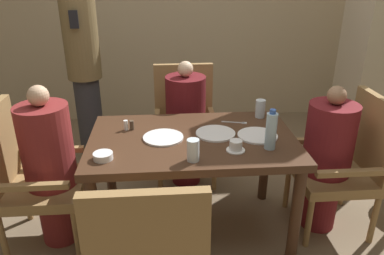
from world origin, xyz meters
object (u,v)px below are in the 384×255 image
object	(u,v)px
chair_far_side	(185,120)
glass_tall_near	(193,150)
chair_right_side	(347,161)
bowl_small	(103,156)
chair_left_side	(28,174)
standing_host	(84,65)
diner_in_right_chair	(327,158)
plate_dessert_center	(258,136)
water_bottle	(271,131)
diner_in_left_chair	(50,166)
teacup_with_saucer	(236,146)
diner_in_far_chair	(186,123)
plate_main_right	(216,133)
glass_tall_mid	(260,109)
plate_main_left	(163,137)

from	to	relation	value
chair_far_side	glass_tall_near	distance (m)	1.16
chair_right_side	bowl_small	bearing A→B (deg)	-171.11
chair_left_side	standing_host	size ratio (longest dim) A/B	0.55
diner_in_right_chair	plate_dessert_center	size ratio (longest dim) A/B	4.08
diner_in_right_chair	bowl_small	bearing A→B (deg)	-170.21
chair_far_side	water_bottle	xyz separation A→B (m)	(0.45, -1.01, 0.34)
chair_left_side	standing_host	distance (m)	1.22
diner_in_left_chair	chair_right_side	bearing A→B (deg)	0.00
chair_far_side	diner_in_right_chair	world-z (taller)	diner_in_right_chair
teacup_with_saucer	diner_in_left_chair	bearing A→B (deg)	169.76
diner_in_far_chair	diner_in_right_chair	size ratio (longest dim) A/B	1.01
plate_dessert_center	bowl_small	size ratio (longest dim) A/B	2.29
chair_left_side	glass_tall_near	xyz separation A→B (m)	(1.03, -0.30, 0.28)
diner_in_left_chair	diner_in_right_chair	distance (m)	1.82
chair_right_side	chair_left_side	bearing A→B (deg)	180.00
diner_in_right_chair	glass_tall_near	bearing A→B (deg)	-161.91
chair_right_side	teacup_with_saucer	xyz separation A→B (m)	(-0.82, -0.21, 0.25)
chair_right_side	diner_in_right_chair	xyz separation A→B (m)	(-0.15, 0.00, 0.03)
diner_in_left_chair	teacup_with_saucer	size ratio (longest dim) A/B	9.83
chair_left_side	glass_tall_near	distance (m)	1.11
diner_in_far_chair	water_bottle	size ratio (longest dim) A/B	4.28
diner_in_left_chair	teacup_with_saucer	world-z (taller)	diner_in_left_chair
standing_host	chair_right_side	bearing A→B (deg)	-30.37
diner_in_right_chair	bowl_small	distance (m)	1.47
glass_tall_near	plate_main_right	bearing A→B (deg)	62.78
chair_right_side	teacup_with_saucer	distance (m)	0.88
teacup_with_saucer	bowl_small	bearing A→B (deg)	-176.95
plate_dessert_center	teacup_with_saucer	distance (m)	0.26
plate_main_right	water_bottle	world-z (taller)	water_bottle
plate_main_right	chair_right_side	bearing A→B (deg)	-2.23
bowl_small	glass_tall_mid	size ratio (longest dim) A/B	0.87
chair_left_side	plate_main_right	world-z (taller)	chair_left_side
diner_in_left_chair	glass_tall_near	distance (m)	0.96
plate_dessert_center	chair_left_side	bearing A→B (deg)	179.23
teacup_with_saucer	chair_right_side	bearing A→B (deg)	14.18
chair_right_side	glass_tall_near	world-z (taller)	chair_right_side
plate_main_left	water_bottle	xyz separation A→B (m)	(0.63, -0.19, 0.11)
glass_tall_near	diner_in_far_chair	bearing A→B (deg)	88.71
teacup_with_saucer	glass_tall_mid	bearing A→B (deg)	61.90
plate_main_left	water_bottle	distance (m)	0.67
chair_right_side	diner_in_right_chair	world-z (taller)	diner_in_right_chair
diner_in_right_chair	glass_tall_mid	size ratio (longest dim) A/B	8.13
diner_in_left_chair	bowl_small	bearing A→B (deg)	-32.98
diner_in_left_chair	chair_far_side	bearing A→B (deg)	41.96
chair_right_side	plate_main_left	world-z (taller)	chair_right_side
chair_right_side	plate_dessert_center	world-z (taller)	chair_right_side
plate_dessert_center	water_bottle	xyz separation A→B (m)	(0.03, -0.17, 0.11)
teacup_with_saucer	glass_tall_mid	distance (m)	0.58
glass_tall_near	teacup_with_saucer	bearing A→B (deg)	20.47
diner_in_right_chair	glass_tall_mid	distance (m)	0.56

